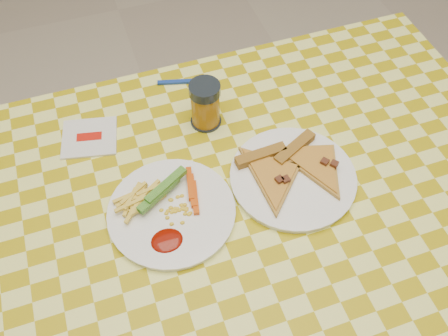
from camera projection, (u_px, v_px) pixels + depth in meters
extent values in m
plane|color=beige|center=(233.00, 331.00, 1.60)|extent=(8.00, 8.00, 0.00)
cylinder|color=white|center=(13.00, 238.00, 1.40)|extent=(0.06, 0.06, 0.71)
cylinder|color=white|center=(356.00, 141.00, 1.61)|extent=(0.06, 0.06, 0.71)
cube|color=#51311B|center=(237.00, 213.00, 1.01)|extent=(1.20, 0.80, 0.04)
cylinder|color=white|center=(172.00, 212.00, 0.98)|extent=(0.30, 0.30, 0.01)
cylinder|color=white|center=(293.00, 178.00, 1.03)|extent=(0.33, 0.33, 0.01)
cube|color=#1D5C0E|center=(162.00, 190.00, 0.97)|extent=(0.11, 0.08, 0.02)
cube|color=#CF4709|center=(192.00, 191.00, 0.99)|extent=(0.06, 0.09, 0.02)
ellipsoid|color=#720C02|center=(167.00, 241.00, 0.93)|extent=(0.06, 0.05, 0.01)
cube|color=#906120|center=(261.00, 156.00, 1.04)|extent=(0.11, 0.03, 0.02)
cube|color=#906120|center=(294.00, 149.00, 1.05)|extent=(0.11, 0.07, 0.02)
cylinder|color=black|center=(206.00, 121.00, 1.12)|extent=(0.07, 0.07, 0.01)
cylinder|color=#945B10|center=(205.00, 108.00, 1.09)|extent=(0.06, 0.06, 0.09)
cylinder|color=black|center=(205.00, 90.00, 1.05)|extent=(0.07, 0.07, 0.02)
cube|color=silver|center=(89.00, 137.00, 1.10)|extent=(0.14, 0.13, 0.01)
cube|color=red|center=(89.00, 137.00, 1.09)|extent=(0.06, 0.03, 0.00)
cube|color=navy|center=(176.00, 82.00, 1.20)|extent=(0.09, 0.03, 0.01)
cube|color=white|center=(203.00, 81.00, 1.20)|extent=(0.04, 0.03, 0.00)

